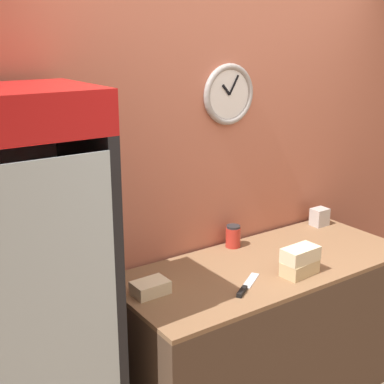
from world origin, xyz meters
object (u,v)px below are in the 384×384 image
beverage_cooler (22,290)px  sandwich_stack_middle (300,254)px  chefs_knife (245,288)px  condiment_jar (233,236)px  sandwich_flat_left (150,288)px  sandwich_stack_bottom (300,268)px  napkin_dispenser (320,217)px

beverage_cooler → sandwich_stack_middle: (1.40, -0.32, -0.06)m
chefs_knife → condiment_jar: 0.57m
sandwich_flat_left → chefs_knife: size_ratio=0.67×
sandwich_stack_bottom → chefs_knife: sandwich_stack_bottom is taller
sandwich_stack_bottom → condiment_jar: condiment_jar is taller
sandwich_stack_middle → sandwich_stack_bottom: bearing=0.0°
sandwich_stack_bottom → sandwich_flat_left: bearing=161.1°
sandwich_stack_middle → napkin_dispenser: size_ratio=1.77×
sandwich_flat_left → napkin_dispenser: bearing=8.2°
chefs_knife → condiment_jar: bearing=57.7°
sandwich_flat_left → chefs_knife: (0.43, -0.23, -0.03)m
sandwich_flat_left → napkin_dispenser: (1.46, 0.21, 0.03)m
sandwich_stack_middle → chefs_knife: (-0.36, 0.04, -0.11)m
sandwich_stack_middle → sandwich_flat_left: 0.83m
napkin_dispenser → sandwich_stack_bottom: bearing=-144.7°
sandwich_flat_left → chefs_knife: 0.49m
sandwich_stack_bottom → condiment_jar: bearing=95.7°
sandwich_stack_bottom → condiment_jar: size_ratio=1.57×
sandwich_stack_bottom → beverage_cooler: bearing=167.3°
chefs_knife → condiment_jar: condiment_jar is taller
beverage_cooler → sandwich_stack_middle: bearing=-12.7°
sandwich_stack_middle → sandwich_flat_left: bearing=161.1°
sandwich_flat_left → napkin_dispenser: 1.47m
beverage_cooler → condiment_jar: 1.37m
sandwich_stack_bottom → sandwich_stack_middle: bearing=0.0°
condiment_jar → napkin_dispenser: condiment_jar is taller
beverage_cooler → sandwich_flat_left: 0.64m
chefs_knife → napkin_dispenser: bearing=23.2°
condiment_jar → napkin_dispenser: (0.73, -0.04, -0.01)m
sandwich_stack_bottom → chefs_knife: size_ratio=0.79×
condiment_jar → beverage_cooler: bearing=-171.7°
sandwich_stack_middle → napkin_dispenser: bearing=35.3°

